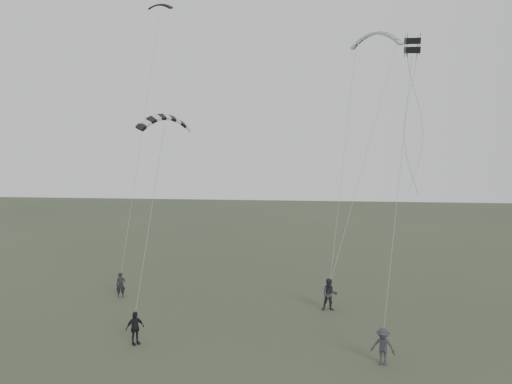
# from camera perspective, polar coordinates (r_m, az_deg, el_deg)

# --- Properties ---
(ground) EXTENTS (140.00, 140.00, 0.00)m
(ground) POSITION_cam_1_polar(r_m,az_deg,el_deg) (25.21, -5.37, -17.27)
(ground) COLOR #38432E
(ground) RESTS_ON ground
(flyer_left) EXTENTS (0.69, 0.58, 1.60)m
(flyer_left) POSITION_cam_1_polar(r_m,az_deg,el_deg) (33.76, -15.20, -10.22)
(flyer_left) COLOR black
(flyer_left) RESTS_ON ground
(flyer_right) EXTENTS (0.98, 0.79, 1.90)m
(flyer_right) POSITION_cam_1_polar(r_m,az_deg,el_deg) (30.37, 8.42, -11.52)
(flyer_right) COLOR #28292E
(flyer_right) RESTS_ON ground
(flyer_center) EXTENTS (0.93, 0.97, 1.63)m
(flyer_center) POSITION_cam_1_polar(r_m,az_deg,el_deg) (25.88, -13.68, -14.86)
(flyer_center) COLOR black
(flyer_center) RESTS_ON ground
(flyer_far) EXTENTS (1.21, 0.92, 1.65)m
(flyer_far) POSITION_cam_1_polar(r_m,az_deg,el_deg) (23.70, 14.30, -16.74)
(flyer_far) COLOR #2E2D33
(flyer_far) RESTS_ON ground
(kite_dark_small) EXTENTS (1.65, 0.69, 0.67)m
(kite_dark_small) POSITION_cam_1_polar(r_m,az_deg,el_deg) (37.05, -10.92, 20.27)
(kite_dark_small) COLOR black
(kite_dark_small) RESTS_ON flyer_left
(kite_pale_large) EXTENTS (3.76, 2.32, 1.65)m
(kite_pale_large) POSITION_cam_1_polar(r_m,az_deg,el_deg) (37.36, 13.55, 17.21)
(kite_pale_large) COLOR #9C9EA0
(kite_pale_large) RESTS_ON flyer_right
(kite_striped) EXTENTS (2.94, 2.52, 1.31)m
(kite_striped) POSITION_cam_1_polar(r_m,az_deg,el_deg) (27.21, -10.40, 8.44)
(kite_striped) COLOR black
(kite_striped) RESTS_ON flyer_center
(kite_box) EXTENTS (0.71, 0.85, 0.87)m
(kite_box) POSITION_cam_1_polar(r_m,az_deg,el_deg) (26.86, 17.42, 15.69)
(kite_box) COLOR black
(kite_box) RESTS_ON flyer_far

